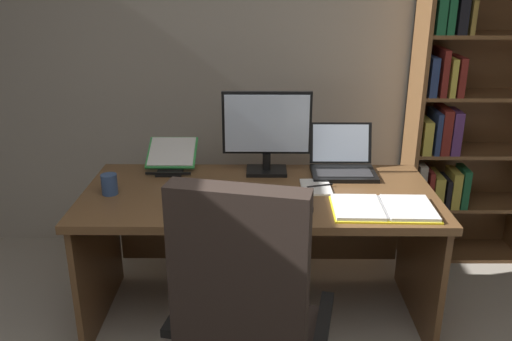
{
  "coord_description": "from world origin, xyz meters",
  "views": [
    {
      "loc": [
        -0.12,
        -0.96,
        1.77
      ],
      "look_at": [
        -0.14,
        1.46,
        0.86
      ],
      "focal_mm": 37.35,
      "sensor_mm": 36.0,
      "label": 1
    }
  ],
  "objects_px": {
    "notepad": "(316,187)",
    "coffee_mug": "(109,184)",
    "desk": "(259,219)",
    "reading_stand_with_book": "(172,156)",
    "monitor": "(267,132)",
    "pen": "(320,185)",
    "computer_mouse": "(204,202)",
    "open_binder": "(383,208)",
    "laptop": "(342,163)",
    "office_chair": "(246,336)",
    "bookshelf": "(463,99)",
    "keyboard": "(267,203)"
  },
  "relations": [
    {
      "from": "keyboard",
      "to": "computer_mouse",
      "type": "distance_m",
      "value": 0.3
    },
    {
      "from": "monitor",
      "to": "computer_mouse",
      "type": "height_order",
      "value": "monitor"
    },
    {
      "from": "open_binder",
      "to": "pen",
      "type": "bearing_deg",
      "value": 135.52
    },
    {
      "from": "reading_stand_with_book",
      "to": "keyboard",
      "type": "bearing_deg",
      "value": -44.21
    },
    {
      "from": "notepad",
      "to": "pen",
      "type": "relative_size",
      "value": 1.5
    },
    {
      "from": "office_chair",
      "to": "bookshelf",
      "type": "bearing_deg",
      "value": 61.7
    },
    {
      "from": "pen",
      "to": "laptop",
      "type": "bearing_deg",
      "value": 57.95
    },
    {
      "from": "laptop",
      "to": "computer_mouse",
      "type": "distance_m",
      "value": 0.85
    },
    {
      "from": "office_chair",
      "to": "computer_mouse",
      "type": "bearing_deg",
      "value": 120.59
    },
    {
      "from": "desk",
      "to": "computer_mouse",
      "type": "bearing_deg",
      "value": -135.6
    },
    {
      "from": "monitor",
      "to": "reading_stand_with_book",
      "type": "xyz_separation_m",
      "value": [
        -0.53,
        0.07,
        -0.16
      ]
    },
    {
      "from": "reading_stand_with_book",
      "to": "notepad",
      "type": "height_order",
      "value": "reading_stand_with_book"
    },
    {
      "from": "desk",
      "to": "open_binder",
      "type": "height_order",
      "value": "open_binder"
    },
    {
      "from": "bookshelf",
      "to": "pen",
      "type": "distance_m",
      "value": 1.17
    },
    {
      "from": "bookshelf",
      "to": "computer_mouse",
      "type": "bearing_deg",
      "value": -149.57
    },
    {
      "from": "bookshelf",
      "to": "office_chair",
      "type": "relative_size",
      "value": 1.91
    },
    {
      "from": "desk",
      "to": "office_chair",
      "type": "bearing_deg",
      "value": -92.83
    },
    {
      "from": "pen",
      "to": "coffee_mug",
      "type": "distance_m",
      "value": 1.06
    },
    {
      "from": "desk",
      "to": "monitor",
      "type": "height_order",
      "value": "monitor"
    },
    {
      "from": "monitor",
      "to": "keyboard",
      "type": "distance_m",
      "value": 0.5
    },
    {
      "from": "notepad",
      "to": "coffee_mug",
      "type": "height_order",
      "value": "coffee_mug"
    },
    {
      "from": "computer_mouse",
      "to": "notepad",
      "type": "xyz_separation_m",
      "value": [
        0.55,
        0.22,
        -0.02
      ]
    },
    {
      "from": "keyboard",
      "to": "pen",
      "type": "bearing_deg",
      "value": 39.37
    },
    {
      "from": "office_chair",
      "to": "reading_stand_with_book",
      "type": "relative_size",
      "value": 3.89
    },
    {
      "from": "office_chair",
      "to": "notepad",
      "type": "distance_m",
      "value": 0.96
    },
    {
      "from": "office_chair",
      "to": "open_binder",
      "type": "relative_size",
      "value": 2.34
    },
    {
      "from": "pen",
      "to": "monitor",
      "type": "bearing_deg",
      "value": 139.95
    },
    {
      "from": "reading_stand_with_book",
      "to": "laptop",
      "type": "bearing_deg",
      "value": -3.65
    },
    {
      "from": "laptop",
      "to": "notepad",
      "type": "height_order",
      "value": "laptop"
    },
    {
      "from": "monitor",
      "to": "reading_stand_with_book",
      "type": "relative_size",
      "value": 1.66
    },
    {
      "from": "desk",
      "to": "computer_mouse",
      "type": "distance_m",
      "value": 0.42
    },
    {
      "from": "pen",
      "to": "office_chair",
      "type": "bearing_deg",
      "value": -112.55
    },
    {
      "from": "office_chair",
      "to": "keyboard",
      "type": "distance_m",
      "value": 0.69
    },
    {
      "from": "desk",
      "to": "reading_stand_with_book",
      "type": "height_order",
      "value": "reading_stand_with_book"
    },
    {
      "from": "desk",
      "to": "office_chair",
      "type": "height_order",
      "value": "office_chair"
    },
    {
      "from": "monitor",
      "to": "pen",
      "type": "height_order",
      "value": "monitor"
    },
    {
      "from": "bookshelf",
      "to": "computer_mouse",
      "type": "height_order",
      "value": "bookshelf"
    },
    {
      "from": "laptop",
      "to": "computer_mouse",
      "type": "relative_size",
      "value": 3.33
    },
    {
      "from": "bookshelf",
      "to": "keyboard",
      "type": "height_order",
      "value": "bookshelf"
    },
    {
      "from": "laptop",
      "to": "coffee_mug",
      "type": "height_order",
      "value": "laptop"
    },
    {
      "from": "desk",
      "to": "bookshelf",
      "type": "xyz_separation_m",
      "value": [
        1.24,
        0.63,
        0.51
      ]
    },
    {
      "from": "monitor",
      "to": "notepad",
      "type": "relative_size",
      "value": 2.28
    },
    {
      "from": "monitor",
      "to": "computer_mouse",
      "type": "distance_m",
      "value": 0.58
    },
    {
      "from": "monitor",
      "to": "keyboard",
      "type": "xyz_separation_m",
      "value": [
        0.0,
        -0.45,
        -0.22
      ]
    },
    {
      "from": "keyboard",
      "to": "desk",
      "type": "bearing_deg",
      "value": 99.33
    },
    {
      "from": "laptop",
      "to": "reading_stand_with_book",
      "type": "relative_size",
      "value": 1.2
    },
    {
      "from": "notepad",
      "to": "coffee_mug",
      "type": "distance_m",
      "value": 1.04
    },
    {
      "from": "laptop",
      "to": "coffee_mug",
      "type": "distance_m",
      "value": 1.24
    },
    {
      "from": "laptop",
      "to": "pen",
      "type": "relative_size",
      "value": 2.48
    },
    {
      "from": "computer_mouse",
      "to": "coffee_mug",
      "type": "distance_m",
      "value": 0.5
    }
  ]
}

